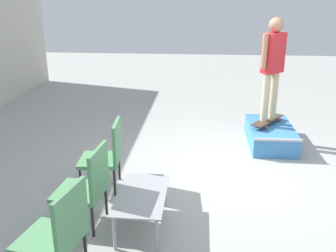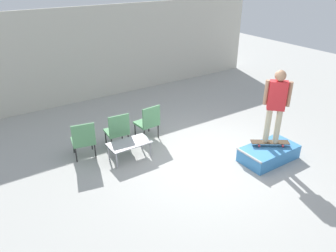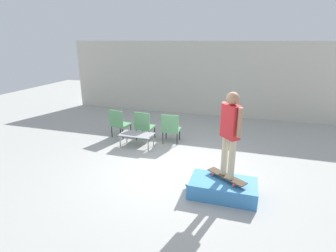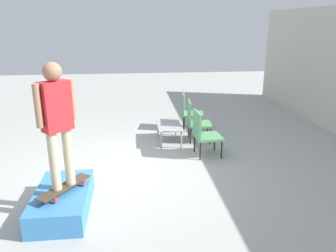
{
  "view_description": "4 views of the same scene",
  "coord_description": "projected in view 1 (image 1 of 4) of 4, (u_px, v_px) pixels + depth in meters",
  "views": [
    {
      "loc": [
        -4.96,
        0.45,
        2.46
      ],
      "look_at": [
        -0.22,
        0.88,
        0.81
      ],
      "focal_mm": 40.0,
      "sensor_mm": 36.0,
      "label": 1
    },
    {
      "loc": [
        -4.27,
        -4.97,
        4.15
      ],
      "look_at": [
        -0.59,
        0.61,
        0.82
      ],
      "focal_mm": 35.0,
      "sensor_mm": 36.0,
      "label": 2
    },
    {
      "loc": [
        1.61,
        -5.57,
        3.06
      ],
      "look_at": [
        -0.32,
        0.77,
        0.86
      ],
      "focal_mm": 28.0,
      "sensor_mm": 36.0,
      "label": 3
    },
    {
      "loc": [
        5.61,
        0.27,
        2.62
      ],
      "look_at": [
        -0.44,
        0.94,
        0.68
      ],
      "focal_mm": 35.0,
      "sensor_mm": 36.0,
      "label": 4
    }
  ],
  "objects": [
    {
      "name": "patio_chair_right",
      "position": [
        107.0,
        153.0,
        4.94
      ],
      "size": [
        0.56,
        0.56,
        0.94
      ],
      "rotation": [
        0.0,
        0.0,
        3.22
      ],
      "color": "black",
      "rests_on": "ground_plane"
    },
    {
      "name": "patio_chair_center",
      "position": [
        88.0,
        184.0,
        4.11
      ],
      "size": [
        0.56,
        0.56,
        0.94
      ],
      "rotation": [
        0.0,
        0.0,
        3.06
      ],
      "color": "black",
      "rests_on": "ground_plane"
    },
    {
      "name": "skateboard_on_ramp",
      "position": [
        267.0,
        120.0,
        6.53
      ],
      "size": [
        0.83,
        0.66,
        0.07
      ],
      "rotation": [
        0.0,
        0.0,
        -0.61
      ],
      "color": "#473828",
      "rests_on": "skate_ramp_box"
    },
    {
      "name": "skate_ramp_box",
      "position": [
        270.0,
        135.0,
        6.55
      ],
      "size": [
        1.38,
        0.74,
        0.35
      ],
      "color": "#3D84C6",
      "rests_on": "ground_plane"
    },
    {
      "name": "person_skater",
      "position": [
        273.0,
        61.0,
        6.2
      ],
      "size": [
        0.42,
        0.44,
        1.72
      ],
      "rotation": [
        0.0,
        0.0,
        -0.82
      ],
      "color": "#C6B793",
      "rests_on": "skateboard_on_ramp"
    },
    {
      "name": "ground_plane",
      "position": [
        230.0,
        175.0,
        5.43
      ],
      "size": [
        24.0,
        24.0,
        0.0
      ],
      "primitive_type": "plane",
      "color": "#A8A8A3"
    },
    {
      "name": "patio_chair_left",
      "position": [
        59.0,
        231.0,
        3.29
      ],
      "size": [
        0.61,
        0.61,
        0.94
      ],
      "rotation": [
        0.0,
        0.0,
        2.95
      ],
      "color": "black",
      "rests_on": "ground_plane"
    },
    {
      "name": "coffee_table",
      "position": [
        142.0,
        197.0,
        4.11
      ],
      "size": [
        0.98,
        0.53,
        0.41
      ],
      "color": "#9E9EA3",
      "rests_on": "ground_plane"
    }
  ]
}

